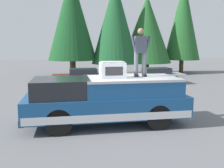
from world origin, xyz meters
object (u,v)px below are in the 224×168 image
object	(u,v)px
compressor_unit	(112,70)
parked_car_maroon	(82,77)
parked_car_silver	(155,76)
pickup_truck	(106,100)
person_on_truck_bed	(140,51)

from	to	relation	value
compressor_unit	parked_car_maroon	size ratio (longest dim) A/B	0.20
compressor_unit	parked_car_silver	size ratio (longest dim) A/B	0.20
parked_car_maroon	compressor_unit	bearing A→B (deg)	-177.23
compressor_unit	parked_car_silver	xyz separation A→B (m)	(9.13, -4.83, -1.35)
compressor_unit	parked_car_maroon	world-z (taller)	compressor_unit
pickup_truck	parked_car_silver	world-z (taller)	pickup_truck
compressor_unit	parked_car_silver	bearing A→B (deg)	-27.87
pickup_truck	compressor_unit	world-z (taller)	compressor_unit
parked_car_maroon	person_on_truck_bed	bearing A→B (deg)	-170.75
compressor_unit	person_on_truck_bed	size ratio (longest dim) A/B	0.50
pickup_truck	person_on_truck_bed	bearing A→B (deg)	-83.45
compressor_unit	parked_car_silver	world-z (taller)	compressor_unit
person_on_truck_bed	parked_car_maroon	world-z (taller)	person_on_truck_bed
person_on_truck_bed	pickup_truck	bearing A→B (deg)	96.55
person_on_truck_bed	parked_car_maroon	xyz separation A→B (m)	(9.21, 1.50, -1.97)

